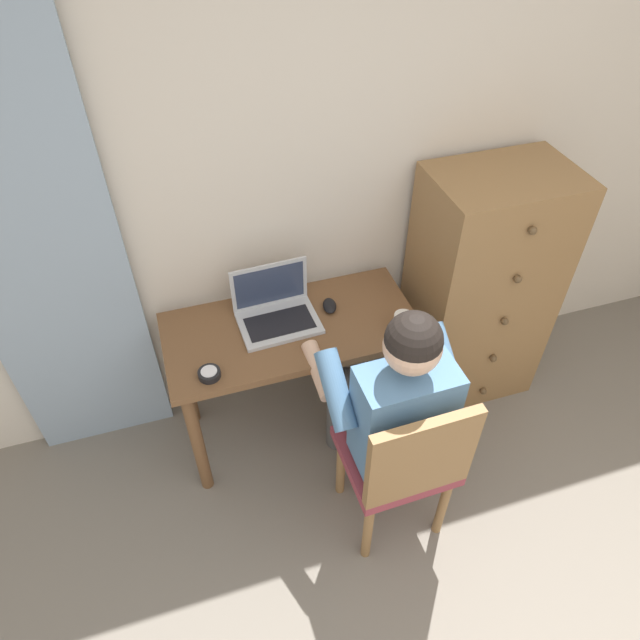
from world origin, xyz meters
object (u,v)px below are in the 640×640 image
Objects in this scene: dresser at (480,290)px; coffee_mug at (403,323)px; laptop at (276,310)px; desk at (292,346)px; chair at (404,461)px; computer_mouse at (330,306)px; person_seated at (389,397)px; desk_clock at (209,374)px.

dresser reaches higher than coffee_mug.
laptop is 0.55m from coffee_mug.
chair is (0.27, -0.65, -0.09)m from desk.
computer_mouse is at bearing 96.04° from chair.
person_seated is 0.35m from coffee_mug.
desk_clock is at bearing -179.72° from coffee_mug.
laptop reaches higher than computer_mouse.
desk is 0.19m from laptop.
computer_mouse is (-0.07, 0.71, 0.23)m from chair.
laptop is 0.42m from desk_clock.
laptop is at bearing 124.84° from desk.
coffee_mug is at bearing -31.18° from computer_mouse.
person_seated reaches higher than chair.
chair is at bearing -35.80° from desk_clock.
chair is at bearing -89.10° from person_seated.
desk is 10.97× the size of computer_mouse.
coffee_mug reaches higher than desk.
computer_mouse is 1.11× the size of desk_clock.
chair is at bearing -72.46° from computer_mouse.
chair is 9.83× the size of desk_clock.
chair is 7.37× the size of coffee_mug.
laptop reaches higher than coffee_mug.
chair reaches higher than coffee_mug.
desk_clock is 0.75× the size of coffee_mug.
dresser is 0.58m from coffee_mug.
chair is 0.84m from desk_clock.
chair reaches higher than computer_mouse.
coffee_mug is at bearing -21.08° from desk.
coffee_mug is (0.25, -0.23, 0.03)m from computer_mouse.
person_seated is at bearing 90.90° from chair.
coffee_mug is at bearing 58.36° from person_seated.
dresser reaches higher than computer_mouse.
computer_mouse is 0.34m from coffee_mug.
dresser is at bearing 3.18° from desk.
dresser reaches higher than laptop.
desk_clock is (-1.35, -0.23, 0.10)m from dresser.
person_seated is at bearing -70.68° from computer_mouse.
desk_clock is at bearing 144.20° from chair.
dresser is at bearing 23.61° from coffee_mug.
person_seated is at bearing -60.06° from desk.
dresser is 0.99m from chair.
person_seated is 0.62m from laptop.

